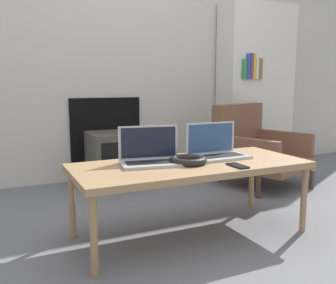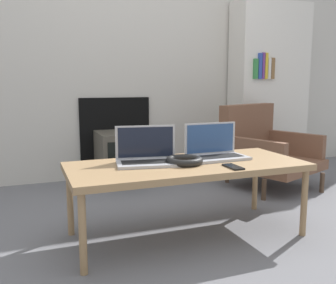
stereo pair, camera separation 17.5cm
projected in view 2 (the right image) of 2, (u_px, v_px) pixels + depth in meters
ground_plane at (206, 253)px, 1.93m from camera, size 14.00×14.00×0.00m
wall_back at (119, 36)px, 3.37m from camera, size 7.00×0.08×2.60m
table at (187, 169)px, 2.10m from camera, size 1.32×0.57×0.42m
laptop_left at (147, 155)px, 2.09m from camera, size 0.37×0.26×0.21m
laptop_right at (215, 150)px, 2.24m from camera, size 0.35×0.21×0.21m
headphones at (184, 160)px, 2.07m from camera, size 0.21×0.21×0.04m
phone at (233, 167)px, 1.99m from camera, size 0.06×0.14×0.01m
tv at (122, 158)px, 3.26m from camera, size 0.41×0.45×0.45m
armchair at (263, 148)px, 3.18m from camera, size 0.84×0.84×0.69m
bookshelf at (268, 87)px, 3.78m from camera, size 0.77×0.32×1.65m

